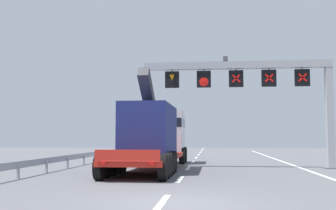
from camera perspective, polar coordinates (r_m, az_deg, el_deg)
name	(u,v)px	position (r m, az deg, el deg)	size (l,w,h in m)	color
ground	(176,203)	(11.64, 1.11, -13.55)	(112.00, 112.00, 0.00)	#5B5B60
lane_markings	(196,158)	(36.13, 3.98, -7.37)	(0.20, 63.80, 0.01)	silver
edge_line_right	(306,170)	(24.09, 18.80, -8.60)	(0.20, 63.00, 0.01)	silver
overhead_lane_gantry	(258,81)	(25.02, 12.53, 3.30)	(11.44, 0.90, 6.70)	#9EA0A5
heavy_haul_truck_red	(156,134)	(24.44, -1.64, -4.12)	(3.06, 14.08, 5.30)	red
guardrail_left	(76,157)	(26.23, -12.83, -7.16)	(0.13, 30.66, 0.76)	#999EA3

